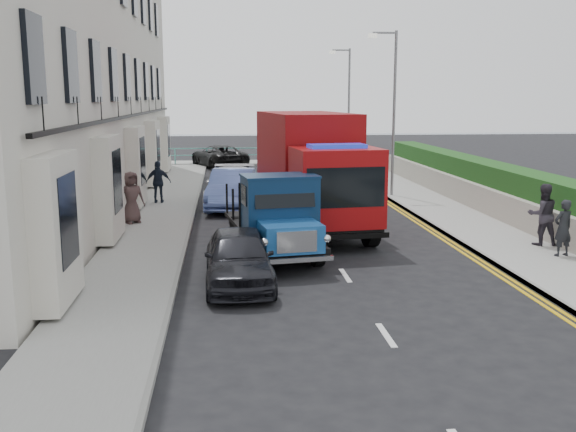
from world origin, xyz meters
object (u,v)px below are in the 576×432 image
object	(u,v)px
lamp_mid	(391,104)
bedford_lorry	(278,222)
parked_car_front	(239,257)
pedestrian_east_near	(563,228)
lamp_far	(347,102)
red_lorry	(312,168)

from	to	relation	value
lamp_mid	bedford_lorry	bearing A→B (deg)	-118.72
parked_car_front	pedestrian_east_near	world-z (taller)	pedestrian_east_near
lamp_mid	lamp_far	distance (m)	10.00
bedford_lorry	pedestrian_east_near	bearing A→B (deg)	-14.19
lamp_mid	red_lorry	size ratio (longest dim) A/B	0.94
parked_car_front	lamp_mid	bearing A→B (deg)	60.57
bedford_lorry	parked_car_front	xyz separation A→B (m)	(-1.10, -2.15, -0.39)
lamp_far	red_lorry	size ratio (longest dim) A/B	0.94
lamp_far	parked_car_front	xyz separation A→B (m)	(-6.78, -22.50, -3.34)
pedestrian_east_near	lamp_mid	bearing A→B (deg)	-95.15
bedford_lorry	pedestrian_east_near	distance (m)	7.54
lamp_far	parked_car_front	size ratio (longest dim) A/B	1.83
parked_car_front	pedestrian_east_near	bearing A→B (deg)	8.39
lamp_far	parked_car_front	world-z (taller)	lamp_far
parked_car_front	lamp_far	bearing A→B (deg)	72.27
lamp_mid	pedestrian_east_near	distance (m)	11.66
lamp_mid	parked_car_front	bearing A→B (deg)	-118.47
lamp_mid	red_lorry	world-z (taller)	lamp_mid
red_lorry	parked_car_front	bearing A→B (deg)	-118.44
lamp_far	red_lorry	world-z (taller)	lamp_far
lamp_mid	bedford_lorry	distance (m)	12.17
red_lorry	lamp_mid	bearing A→B (deg)	49.46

